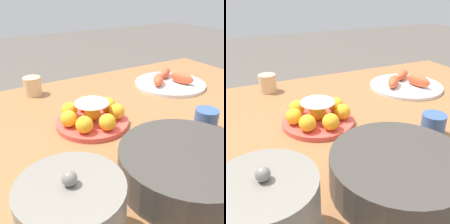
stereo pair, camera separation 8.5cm
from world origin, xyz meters
TOP-DOWN VIEW (x-y plane):
  - dining_table at (0.00, 0.00)m, footprint 1.55×1.03m
  - cake_plate at (0.12, -0.05)m, footprint 0.24×0.24m
  - serving_bowl at (0.07, 0.31)m, footprint 0.31×0.31m
  - seafood_platter at (-0.35, -0.20)m, footprint 0.31×0.31m
  - cup_near at (0.21, -0.40)m, footprint 0.07×0.07m
  - cup_far at (-0.17, 0.17)m, footprint 0.07×0.07m
  - warming_pot at (0.35, 0.34)m, footprint 0.18×0.18m

SIDE VIEW (x-z plane):
  - dining_table at x=0.00m, z-range 0.28..0.99m
  - seafood_platter at x=-0.35m, z-range 0.70..0.76m
  - cake_plate at x=0.12m, z-range 0.70..0.79m
  - cup_far at x=-0.17m, z-range 0.71..0.78m
  - cup_near at x=0.21m, z-range 0.71..0.79m
  - serving_bowl at x=0.07m, z-range 0.72..0.80m
  - warming_pot at x=0.35m, z-range 0.70..0.87m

